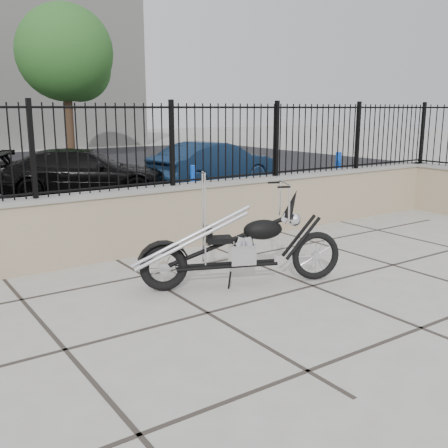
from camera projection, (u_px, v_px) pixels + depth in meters
ground_plane at (208, 313)px, 5.45m from camera, size 90.00×90.00×0.00m
retaining_wall at (111, 225)px, 7.36m from camera, size 14.00×0.36×0.96m
iron_fence at (107, 148)px, 7.13m from camera, size 14.00×0.08×1.20m
chopper_motorcycle at (238, 229)px, 6.16m from camera, size 2.32×1.26×1.40m
car_black at (85, 173)px, 12.48m from camera, size 4.26×3.20×1.15m
car_blue at (214, 165)px, 14.05m from camera, size 3.83×1.83×1.21m
bollard_b at (194, 190)px, 10.46m from camera, size 0.15×0.15×0.98m
bollard_c at (338, 176)px, 12.23m from camera, size 0.17×0.17×1.09m
tree_right at (64, 48)px, 19.81m from camera, size 3.64×3.64×6.14m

